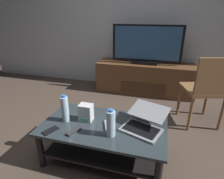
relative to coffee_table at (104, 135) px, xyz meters
name	(u,v)px	position (x,y,z in m)	size (l,w,h in m)	color
ground_plane	(94,157)	(-0.10, -0.03, -0.26)	(7.68, 7.68, 0.00)	#4C3D33
back_wall	(135,10)	(-0.10, 2.10, 1.14)	(6.40, 0.12, 2.80)	silver
coffee_table	(104,135)	(0.00, 0.00, 0.00)	(1.15, 0.62, 0.38)	#2D383D
media_cabinet	(144,78)	(0.19, 1.78, 0.00)	(1.69, 0.48, 0.54)	brown
television	(147,46)	(0.19, 1.76, 0.58)	(1.16, 0.20, 0.65)	black
dining_chair	(206,88)	(1.01, 0.88, 0.26)	(0.55, 0.55, 0.91)	brown
laptop	(144,122)	(0.37, 0.06, 0.18)	(0.44, 0.47, 0.17)	gray
router_box	(86,112)	(-0.19, 0.04, 0.20)	(0.12, 0.10, 0.17)	silver
water_bottle_near	(65,109)	(-0.37, -0.03, 0.25)	(0.07, 0.07, 0.27)	silver
water_bottle_far	(111,123)	(0.11, -0.13, 0.24)	(0.08, 0.08, 0.25)	silver
cell_phone	(51,131)	(-0.42, -0.22, 0.12)	(0.07, 0.14, 0.01)	black
tv_remote	(75,131)	(-0.21, -0.17, 0.13)	(0.04, 0.16, 0.02)	#2D2D30
soundbar_remote	(107,125)	(0.04, -0.01, 0.13)	(0.04, 0.16, 0.02)	#99999E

